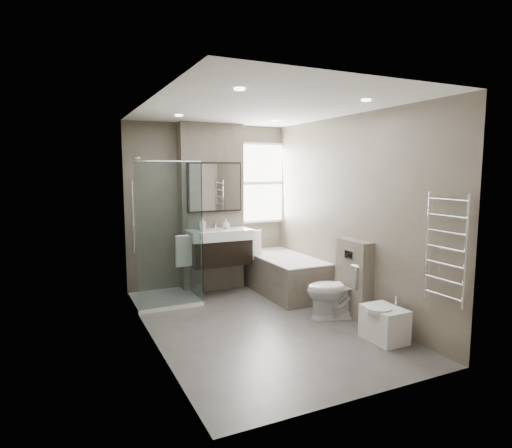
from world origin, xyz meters
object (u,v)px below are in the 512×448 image
bathtub (283,273)px  vanity (220,247)px  toilet (335,290)px  bidet (384,323)px

bathtub → vanity: bearing=160.6°
vanity → toilet: 1.92m
bidet → vanity: bearing=112.4°
vanity → bidet: (1.01, -2.46, -0.54)m
bathtub → bidet: bathtub is taller
bathtub → bidet: (0.09, -2.14, -0.12)m
bathtub → bidet: size_ratio=3.23×
bathtub → toilet: toilet is taller
vanity → bidet: size_ratio=1.92×
toilet → bathtub: bearing=-158.3°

